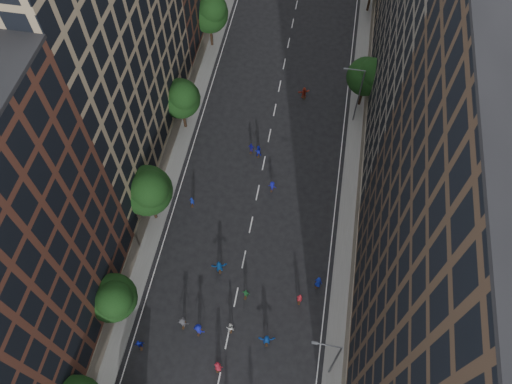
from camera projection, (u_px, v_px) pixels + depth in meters
ground at (269, 139)px, 65.20m from camera, size 240.00×240.00×0.00m
sidewalk_left at (193, 85)px, 70.19m from camera, size 4.00×105.00×0.15m
sidewalk_right at (364, 108)px, 67.96m from camera, size 4.00×105.00×0.15m
bldg_left_b at (78, 46)px, 49.96m from camera, size 14.00×26.00×34.00m
bldg_right_a at (483, 292)px, 35.10m from camera, size 14.00×30.00×36.00m
bldg_right_b at (460, 34)px, 51.57m from camera, size 14.00×28.00×33.00m
tree_left_1 at (113, 298)px, 47.82m from camera, size 4.80×4.80×8.21m
tree_left_2 at (148, 190)px, 53.42m from camera, size 5.60×5.60×9.45m
tree_left_3 at (181, 98)px, 61.23m from camera, size 5.00×5.00×8.58m
tree_left_4 at (210, 12)px, 69.37m from camera, size 5.40×5.40×9.08m
tree_right_a at (368, 75)px, 63.50m from camera, size 5.00×5.00×8.39m
streetlamp_near at (333, 358)px, 45.19m from camera, size 2.64×0.22×9.06m
streetlamp_far at (358, 93)px, 62.49m from camera, size 2.64×0.22×9.06m
skater_3 at (199, 330)px, 50.83m from camera, size 1.35×0.93×1.91m
skater_4 at (140, 344)px, 50.14m from camera, size 1.09×0.79×1.72m
skater_5 at (267, 340)px, 50.30m from camera, size 1.79×0.82×1.86m
skater_6 at (218, 366)px, 48.91m from camera, size 0.99×0.72×1.88m
skater_7 at (299, 298)px, 52.67m from camera, size 0.68×0.47×1.78m
skater_8 at (230, 327)px, 51.10m from camera, size 0.96×0.85×1.66m
skater_9 at (183, 323)px, 51.26m from camera, size 1.18×0.68×1.82m
skater_10 at (246, 294)px, 53.09m from camera, size 0.93×0.48×1.52m
skater_11 at (219, 267)px, 54.53m from camera, size 1.85×1.07×1.90m
skater_12 at (318, 282)px, 53.64m from camera, size 1.00×0.81×1.77m
skater_13 at (192, 201)px, 59.22m from camera, size 0.58×0.41×1.49m
skater_14 at (258, 151)px, 63.01m from camera, size 1.01×0.87×1.79m
skater_15 at (272, 186)px, 60.35m from camera, size 1.03×0.68×1.49m
skater_16 at (251, 148)px, 63.44m from camera, size 0.91×0.46×1.50m
skater_17 at (304, 93)px, 68.32m from camera, size 1.69×1.10×1.75m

